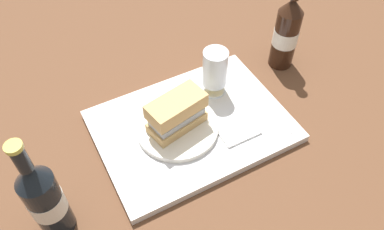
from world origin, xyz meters
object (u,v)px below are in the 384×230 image
(plate, at_px, (177,126))
(sandwich, at_px, (177,111))
(beer_bottle, at_px, (286,32))
(beer_glass, at_px, (215,71))
(second_bottle, at_px, (45,199))

(plate, xyz_separation_m, sandwich, (0.00, 0.00, 0.05))
(plate, distance_m, sandwich, 0.05)
(plate, bearing_deg, beer_bottle, 13.49)
(beer_glass, bearing_deg, beer_bottle, 6.16)
(plate, bearing_deg, second_bottle, -162.94)
(beer_glass, bearing_deg, plate, -155.27)
(beer_bottle, height_order, second_bottle, same)
(beer_glass, distance_m, second_bottle, 0.47)
(plate, bearing_deg, beer_glass, 24.73)
(plate, distance_m, beer_bottle, 0.38)
(sandwich, height_order, second_bottle, second_bottle)
(beer_bottle, bearing_deg, beer_glass, -173.84)
(plate, xyz_separation_m, beer_bottle, (0.36, 0.09, 0.08))
(beer_glass, relative_size, beer_bottle, 0.47)
(beer_bottle, xyz_separation_m, second_bottle, (-0.67, -0.18, 0.00))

